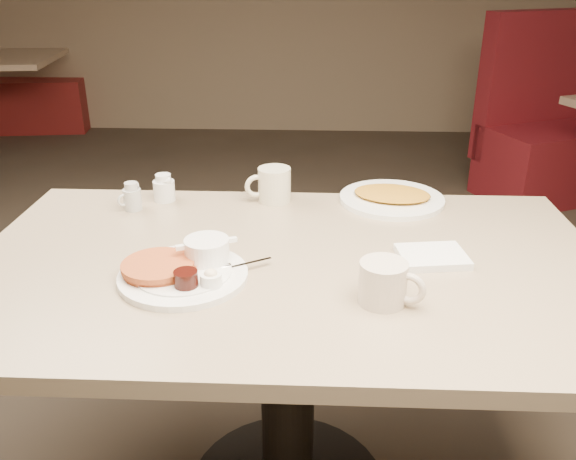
{
  "coord_description": "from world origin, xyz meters",
  "views": [
    {
      "loc": [
        0.06,
        -1.25,
        1.39
      ],
      "look_at": [
        0.0,
        0.02,
        0.82
      ],
      "focal_mm": 37.31,
      "sensor_mm": 36.0,
      "label": 1
    }
  ],
  "objects_px": {
    "main_plate": "(185,268)",
    "creamer_right": "(164,188)",
    "booth_back_left": "(9,83)",
    "hash_plate": "(392,197)",
    "coffee_mug_near": "(385,282)",
    "creamer_left": "(132,197)",
    "diner_table": "(288,322)",
    "coffee_mug_far": "(273,185)"
  },
  "relations": [
    {
      "from": "main_plate",
      "to": "creamer_right",
      "type": "height_order",
      "value": "creamer_right"
    },
    {
      "from": "creamer_right",
      "to": "booth_back_left",
      "type": "bearing_deg",
      "value": 122.23
    },
    {
      "from": "hash_plate",
      "to": "coffee_mug_near",
      "type": "bearing_deg",
      "value": -98.13
    },
    {
      "from": "creamer_left",
      "to": "hash_plate",
      "type": "xyz_separation_m",
      "value": [
        0.74,
        0.09,
        -0.02
      ]
    },
    {
      "from": "main_plate",
      "to": "coffee_mug_near",
      "type": "height_order",
      "value": "coffee_mug_near"
    },
    {
      "from": "hash_plate",
      "to": "creamer_left",
      "type": "bearing_deg",
      "value": -172.74
    },
    {
      "from": "main_plate",
      "to": "creamer_left",
      "type": "relative_size",
      "value": 4.73
    },
    {
      "from": "diner_table",
      "to": "main_plate",
      "type": "xyz_separation_m",
      "value": [
        -0.22,
        -0.09,
        0.19
      ]
    },
    {
      "from": "main_plate",
      "to": "coffee_mug_far",
      "type": "bearing_deg",
      "value": 70.37
    },
    {
      "from": "main_plate",
      "to": "coffee_mug_near",
      "type": "xyz_separation_m",
      "value": [
        0.43,
        -0.09,
        0.02
      ]
    },
    {
      "from": "coffee_mug_near",
      "to": "creamer_right",
      "type": "xyz_separation_m",
      "value": [
        -0.58,
        0.55,
        -0.01
      ]
    },
    {
      "from": "main_plate",
      "to": "booth_back_left",
      "type": "height_order",
      "value": "booth_back_left"
    },
    {
      "from": "creamer_left",
      "to": "booth_back_left",
      "type": "xyz_separation_m",
      "value": [
        -2.15,
        3.61,
        -0.38
      ]
    },
    {
      "from": "coffee_mug_far",
      "to": "creamer_left",
      "type": "bearing_deg",
      "value": -168.1
    },
    {
      "from": "coffee_mug_near",
      "to": "coffee_mug_far",
      "type": "height_order",
      "value": "coffee_mug_far"
    },
    {
      "from": "creamer_left",
      "to": "creamer_right",
      "type": "xyz_separation_m",
      "value": [
        0.07,
        0.07,
        -0.0
      ]
    },
    {
      "from": "main_plate",
      "to": "creamer_left",
      "type": "distance_m",
      "value": 0.44
    },
    {
      "from": "coffee_mug_near",
      "to": "creamer_right",
      "type": "relative_size",
      "value": 1.72
    },
    {
      "from": "diner_table",
      "to": "creamer_right",
      "type": "height_order",
      "value": "creamer_right"
    },
    {
      "from": "main_plate",
      "to": "coffee_mug_far",
      "type": "relative_size",
      "value": 2.61
    },
    {
      "from": "creamer_right",
      "to": "booth_back_left",
      "type": "distance_m",
      "value": 4.19
    },
    {
      "from": "creamer_right",
      "to": "coffee_mug_far",
      "type": "bearing_deg",
      "value": 1.4
    },
    {
      "from": "booth_back_left",
      "to": "creamer_right",
      "type": "bearing_deg",
      "value": -57.77
    },
    {
      "from": "hash_plate",
      "to": "booth_back_left",
      "type": "distance_m",
      "value": 4.56
    },
    {
      "from": "main_plate",
      "to": "booth_back_left",
      "type": "distance_m",
      "value": 4.66
    },
    {
      "from": "main_plate",
      "to": "diner_table",
      "type": "bearing_deg",
      "value": 21.07
    },
    {
      "from": "coffee_mug_far",
      "to": "creamer_right",
      "type": "height_order",
      "value": "coffee_mug_far"
    },
    {
      "from": "diner_table",
      "to": "coffee_mug_near",
      "type": "bearing_deg",
      "value": -40.78
    },
    {
      "from": "creamer_right",
      "to": "booth_back_left",
      "type": "height_order",
      "value": "booth_back_left"
    },
    {
      "from": "coffee_mug_near",
      "to": "coffee_mug_far",
      "type": "bearing_deg",
      "value": 115.44
    },
    {
      "from": "creamer_left",
      "to": "hash_plate",
      "type": "relative_size",
      "value": 0.22
    },
    {
      "from": "creamer_right",
      "to": "booth_back_left",
      "type": "xyz_separation_m",
      "value": [
        -2.23,
        3.53,
        -0.38
      ]
    },
    {
      "from": "main_plate",
      "to": "coffee_mug_near",
      "type": "relative_size",
      "value": 2.52
    },
    {
      "from": "coffee_mug_near",
      "to": "hash_plate",
      "type": "height_order",
      "value": "coffee_mug_near"
    },
    {
      "from": "creamer_right",
      "to": "hash_plate",
      "type": "relative_size",
      "value": 0.24
    },
    {
      "from": "diner_table",
      "to": "booth_back_left",
      "type": "relative_size",
      "value": 0.91
    },
    {
      "from": "main_plate",
      "to": "coffee_mug_far",
      "type": "xyz_separation_m",
      "value": [
        0.17,
        0.47,
        0.03
      ]
    },
    {
      "from": "coffee_mug_far",
      "to": "booth_back_left",
      "type": "height_order",
      "value": "booth_back_left"
    },
    {
      "from": "coffee_mug_near",
      "to": "hash_plate",
      "type": "bearing_deg",
      "value": 81.87
    },
    {
      "from": "hash_plate",
      "to": "booth_back_left",
      "type": "bearing_deg",
      "value": 129.46
    },
    {
      "from": "creamer_left",
      "to": "hash_plate",
      "type": "height_order",
      "value": "creamer_left"
    },
    {
      "from": "coffee_mug_far",
      "to": "creamer_left",
      "type": "xyz_separation_m",
      "value": [
        -0.39,
        -0.08,
        -0.01
      ]
    }
  ]
}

